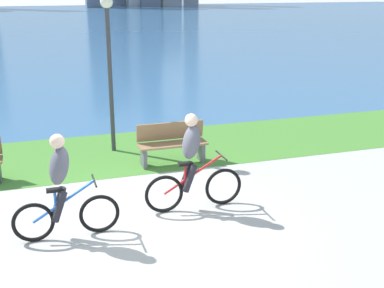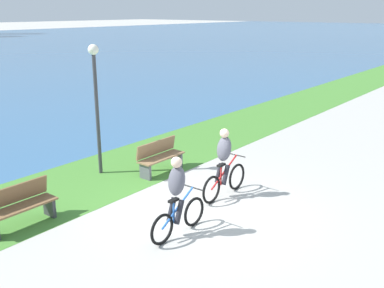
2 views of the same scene
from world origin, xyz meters
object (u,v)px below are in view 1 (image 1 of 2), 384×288
at_px(cyclist_trailing, 62,187).
at_px(bench_far_along_path, 172,143).
at_px(lamppost_tall, 109,51).
at_px(cyclist_lead, 192,163).

bearing_deg(cyclist_trailing, bench_far_along_path, 47.86).
xyz_separation_m(cyclist_trailing, lamppost_tall, (1.41, 4.01, 1.51)).
relative_size(cyclist_trailing, bench_far_along_path, 1.12).
distance_m(cyclist_trailing, lamppost_tall, 4.51).
bearing_deg(lamppost_tall, bench_far_along_path, -49.28).
distance_m(bench_far_along_path, lamppost_tall, 2.52).
relative_size(cyclist_lead, bench_far_along_path, 1.18).
bearing_deg(lamppost_tall, cyclist_trailing, -109.32).
relative_size(cyclist_lead, cyclist_trailing, 1.05).
distance_m(cyclist_lead, cyclist_trailing, 2.23).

